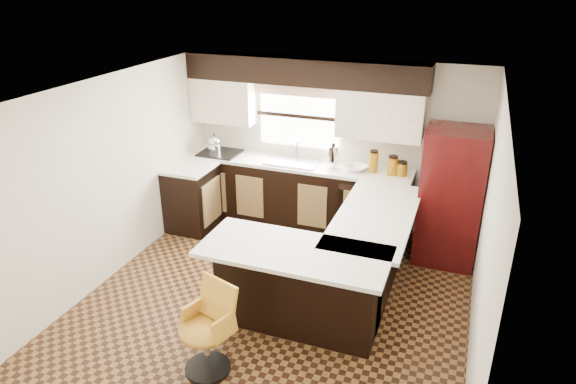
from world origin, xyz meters
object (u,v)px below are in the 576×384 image
at_px(peninsula_return, 299,287).
at_px(bar_chair, 205,331).
at_px(peninsula_long, 368,252).
at_px(refrigerator, 451,196).

height_order(peninsula_return, bar_chair, peninsula_return).
relative_size(peninsula_long, peninsula_return, 1.18).
height_order(peninsula_return, refrigerator, refrigerator).
bearing_deg(peninsula_long, refrigerator, 50.59).
xyz_separation_m(peninsula_long, peninsula_return, (-0.53, -0.97, 0.00)).
relative_size(peninsula_return, refrigerator, 0.95).
bearing_deg(refrigerator, bar_chair, -123.26).
distance_m(peninsula_long, peninsula_return, 1.11).
height_order(peninsula_long, bar_chair, peninsula_long).
bearing_deg(bar_chair, peninsula_return, 77.67).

